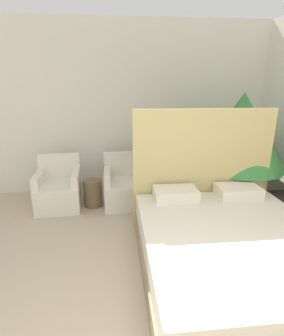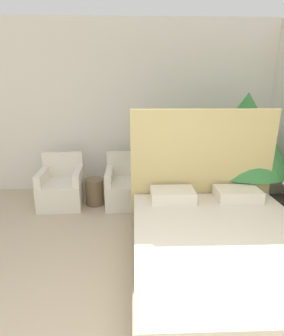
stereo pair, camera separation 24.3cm
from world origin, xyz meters
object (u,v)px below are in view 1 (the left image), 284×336
(armchair_near_window_left, at_px, (59,191))
(bed, at_px, (228,244))
(armchair_near_window_right, at_px, (125,189))
(potted_palm, at_px, (240,133))
(side_table, at_px, (93,193))

(armchair_near_window_left, bearing_deg, bed, -43.61)
(armchair_near_window_right, bearing_deg, bed, -60.95)
(bed, height_order, potted_palm, potted_palm)
(bed, relative_size, side_table, 4.87)
(potted_palm, bearing_deg, bed, -116.42)
(bed, relative_size, potted_palm, 1.19)
(bed, relative_size, armchair_near_window_left, 2.61)
(bed, height_order, armchair_near_window_left, bed)
(side_table, bearing_deg, armchair_near_window_left, 179.46)
(bed, distance_m, armchair_near_window_left, 2.66)
(armchair_near_window_left, bearing_deg, armchair_near_window_right, -3.61)
(bed, height_order, armchair_near_window_right, bed)
(bed, bearing_deg, armchair_near_window_left, 140.00)
(potted_palm, bearing_deg, side_table, 174.61)
(armchair_near_window_left, bearing_deg, potted_palm, -8.09)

